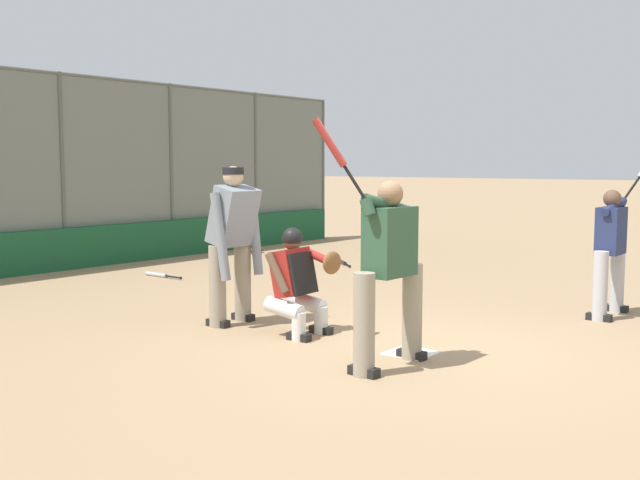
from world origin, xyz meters
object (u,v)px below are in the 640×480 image
Objects in this scene: spare_bat_by_padding at (343,262)px; fielding_glove_on_dirt at (256,250)px; catcher_behind_plate at (298,280)px; umpire_home at (233,240)px; spare_bat_near_backstop at (159,275)px; batter_at_plate at (389,267)px; batter_on_deck at (611,248)px.

fielding_glove_on_dirt is (-0.22, -2.39, 0.03)m from spare_bat_by_padding.
umpire_home is (0.04, -0.94, 0.37)m from catcher_behind_plate.
catcher_behind_plate is at bearing 158.35° from spare_bat_near_backstop.
catcher_behind_plate is at bearing -106.25° from batter_at_plate.
spare_bat_by_padding is (-4.80, -3.04, -0.56)m from catcher_behind_plate.
catcher_behind_plate is 1.01m from umpire_home.
umpire_home is at bearing -90.73° from catcher_behind_plate.
spare_bat_near_backstop is 3.46m from fielding_glove_on_dirt.
spare_bat_by_padding is at bearing -150.84° from catcher_behind_plate.
batter_on_deck is (-3.15, 3.18, -0.14)m from umpire_home.
spare_bat_near_backstop and spare_bat_by_padding have the same top height.
catcher_behind_plate is at bearing 89.69° from umpire_home.
catcher_behind_plate is 4.79m from spare_bat_near_backstop.
batter_on_deck is at bearing -158.42° from spare_bat_by_padding.
spare_bat_near_backstop is 1.30× the size of spare_bat_by_padding.
batter_at_plate reaches higher than spare_bat_by_padding.
batter_on_deck reaches higher than fielding_glove_on_dirt.
batter_at_plate is 6.55× the size of fielding_glove_on_dirt.
spare_bat_by_padding is at bearing 84.75° from fielding_glove_on_dirt.
fielding_glove_on_dirt is at bearing 74.43° from batter_on_deck.
spare_bat_near_backstop is at bearing 16.80° from fielding_glove_on_dirt.
batter_on_deck is (-3.57, 0.80, -0.09)m from batter_at_plate.
catcher_behind_plate is 7.42m from fielding_glove_on_dirt.
spare_bat_near_backstop is (-1.75, -3.50, -0.94)m from umpire_home.
spare_bat_by_padding is at bearing 70.67° from batter_on_deck.
batter_at_plate is 2.58× the size of spare_bat_near_backstop.
batter_at_plate is at bearing 69.41° from catcher_behind_plate.
batter_on_deck reaches higher than umpire_home.
catcher_behind_plate is at bearing 142.58° from batter_on_deck.
batter_at_plate reaches higher than spare_bat_near_backstop.
spare_bat_by_padding is (-4.84, -2.10, -0.94)m from umpire_home.
spare_bat_near_backstop is at bearing 100.24° from batter_on_deck.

